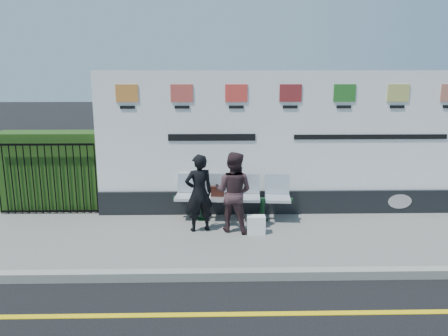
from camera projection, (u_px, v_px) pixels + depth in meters
name	position (u px, v px, depth m)	size (l,w,h in m)	color
ground	(295.00, 314.00, 5.71)	(80.00, 80.00, 0.00)	black
pavement	(271.00, 238.00, 8.14)	(14.00, 3.00, 0.12)	slate
kerb	(283.00, 274.00, 6.67)	(14.00, 0.18, 0.14)	gray
yellow_line	(295.00, 314.00, 5.71)	(14.00, 0.10, 0.01)	yellow
billboard	(288.00, 153.00, 9.17)	(8.00, 0.30, 3.00)	black
hedge	(54.00, 170.00, 9.60)	(2.35, 0.70, 1.70)	#234514
railing	(47.00, 179.00, 9.18)	(2.05, 0.06, 1.54)	black
bench	(232.00, 208.00, 8.91)	(2.33, 0.60, 0.50)	silver
woman_left	(199.00, 193.00, 8.21)	(0.54, 0.36, 1.49)	black
woman_right	(233.00, 192.00, 8.20)	(0.74, 0.58, 1.53)	#3A2629
handbag_brown	(218.00, 191.00, 8.85)	(0.26, 0.11, 0.21)	black
carrier_bag_white	(256.00, 225.00, 8.18)	(0.34, 0.20, 0.34)	white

